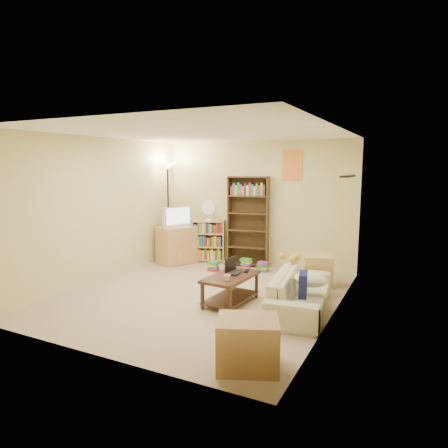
# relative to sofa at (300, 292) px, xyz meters

# --- Properties ---
(room) EXTENTS (4.50, 4.54, 2.52)m
(room) POSITION_rel_sofa_xyz_m (-1.55, -0.05, 1.36)
(room) COLOR tan
(room) RESTS_ON ground
(sofa) EXTENTS (1.95, 1.15, 0.52)m
(sofa) POSITION_rel_sofa_xyz_m (0.00, 0.00, 0.00)
(sofa) COLOR beige
(sofa) RESTS_ON ground
(navy_pillow) EXTENTS (0.18, 0.35, 0.31)m
(navy_pillow) POSITION_rel_sofa_xyz_m (0.13, -0.37, 0.24)
(navy_pillow) COLOR navy
(navy_pillow) RESTS_ON sofa
(cream_blanket) EXTENTS (0.48, 0.34, 0.20)m
(cream_blanket) POSITION_rel_sofa_xyz_m (0.12, 0.06, 0.18)
(cream_blanket) COLOR silver
(cream_blanket) RESTS_ON sofa
(tabby_cat) EXTENTS (0.41, 0.19, 0.14)m
(tabby_cat) POSITION_rel_sofa_xyz_m (-0.32, 0.65, 0.33)
(tabby_cat) COLOR gold
(tabby_cat) RESTS_ON sofa
(coffee_table) EXTENTS (0.59, 0.98, 0.42)m
(coffee_table) POSITION_rel_sofa_xyz_m (-1.00, -0.18, 0.01)
(coffee_table) COLOR #3C2717
(coffee_table) RESTS_ON ground
(laptop) EXTENTS (0.38, 0.29, 0.03)m
(laptop) POSITION_rel_sofa_xyz_m (-0.93, -0.03, 0.18)
(laptop) COLOR black
(laptop) RESTS_ON coffee_table
(laptop_screen) EXTENTS (0.03, 0.32, 0.21)m
(laptop_screen) POSITION_rel_sofa_xyz_m (-1.07, -0.02, 0.29)
(laptop_screen) COLOR white
(laptop_screen) RESTS_ON laptop
(mug) EXTENTS (0.12, 0.12, 0.09)m
(mug) POSITION_rel_sofa_xyz_m (-0.92, -0.45, 0.21)
(mug) COLOR silver
(mug) RESTS_ON coffee_table
(tv_remote) EXTENTS (0.09, 0.18, 0.02)m
(tv_remote) POSITION_rel_sofa_xyz_m (-0.87, 0.12, 0.17)
(tv_remote) COLOR black
(tv_remote) RESTS_ON coffee_table
(tv_stand) EXTENTS (0.76, 0.86, 0.77)m
(tv_stand) POSITION_rel_sofa_xyz_m (-3.07, 1.53, 0.13)
(tv_stand) COLOR tan
(tv_stand) RESTS_ON ground
(television) EXTENTS (0.80, 0.64, 0.42)m
(television) POSITION_rel_sofa_xyz_m (-3.07, 1.53, 0.72)
(television) COLOR black
(television) RESTS_ON tv_stand
(tall_bookshelf) EXTENTS (0.85, 0.42, 1.80)m
(tall_bookshelf) POSITION_rel_sofa_xyz_m (-1.65, 2.00, 0.69)
(tall_bookshelf) COLOR #452F1A
(tall_bookshelf) RESTS_ON ground
(short_bookshelf) EXTENTS (0.73, 0.49, 0.88)m
(short_bookshelf) POSITION_rel_sofa_xyz_m (-2.54, 1.96, 0.18)
(short_bookshelf) COLOR tan
(short_bookshelf) RESTS_ON ground
(desk_fan) EXTENTS (0.31, 0.18, 0.44)m
(desk_fan) POSITION_rel_sofa_xyz_m (-2.49, 1.92, 0.85)
(desk_fan) COLOR white
(desk_fan) RESTS_ON short_bookshelf
(floor_lamp) EXTENTS (0.35, 0.35, 2.09)m
(floor_lamp) POSITION_rel_sofa_xyz_m (-3.35, 1.67, 1.41)
(floor_lamp) COLOR black
(floor_lamp) RESTS_ON ground
(side_table) EXTENTS (0.59, 0.59, 0.53)m
(side_table) POSITION_rel_sofa_xyz_m (-0.06, 1.26, 0.00)
(side_table) COLOR tan
(side_table) RESTS_ON ground
(end_cabinet) EXTENTS (0.76, 0.70, 0.51)m
(end_cabinet) POSITION_rel_sofa_xyz_m (-0.03, -1.81, -0.00)
(end_cabinet) COLOR tan
(end_cabinet) RESTS_ON ground
(book_stacks) EXTENTS (1.08, 0.53, 0.25)m
(book_stacks) POSITION_rel_sofa_xyz_m (-1.63, 1.50, -0.15)
(book_stacks) COLOR red
(book_stacks) RESTS_ON ground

